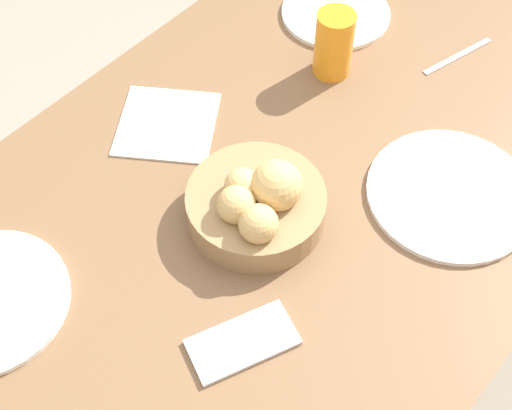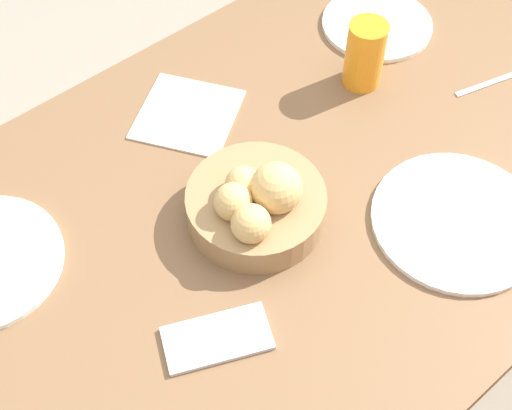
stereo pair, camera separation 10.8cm
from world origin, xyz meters
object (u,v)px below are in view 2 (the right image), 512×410
at_px(juice_glass, 365,54).
at_px(napkin, 188,114).
at_px(bread_basket, 257,203).
at_px(plate_near_left, 377,24).
at_px(plate_far_center, 457,220).
at_px(cell_phone, 217,338).
at_px(fork_silver, 494,81).

bearing_deg(juice_glass, napkin, -24.79).
relative_size(bread_basket, juice_glass, 1.72).
bearing_deg(napkin, bread_basket, 78.10).
relative_size(plate_near_left, plate_far_center, 0.80).
bearing_deg(bread_basket, juice_glass, -161.90).
xyz_separation_m(bread_basket, plate_near_left, (-0.48, -0.20, -0.04)).
bearing_deg(plate_far_center, cell_phone, -11.81).
xyz_separation_m(juice_glass, fork_silver, (-0.18, 0.16, -0.06)).
height_order(plate_near_left, fork_silver, plate_near_left).
xyz_separation_m(bread_basket, plate_far_center, (-0.24, 0.21, -0.04)).
xyz_separation_m(plate_near_left, napkin, (0.43, -0.05, -0.00)).
height_order(plate_far_center, napkin, plate_far_center).
bearing_deg(napkin, cell_phone, 58.38).
bearing_deg(bread_basket, plate_near_left, -157.33).
height_order(plate_far_center, juice_glass, juice_glass).
distance_m(bread_basket, plate_far_center, 0.32).
bearing_deg(plate_near_left, napkin, -6.58).
relative_size(bread_basket, fork_silver, 1.33).
bearing_deg(juice_glass, cell_phone, 24.22).
distance_m(napkin, cell_phone, 0.44).
relative_size(plate_near_left, juice_glass, 1.70).
height_order(plate_near_left, juice_glass, juice_glass).
relative_size(plate_near_left, cell_phone, 1.28).
relative_size(napkin, cell_phone, 1.37).
bearing_deg(bread_basket, plate_far_center, 138.55).
xyz_separation_m(plate_near_left, juice_glass, (0.13, 0.09, 0.06)).
bearing_deg(plate_near_left, fork_silver, 101.76).
xyz_separation_m(bread_basket, juice_glass, (-0.35, -0.11, 0.02)).
height_order(bread_basket, napkin, bread_basket).
height_order(bread_basket, juice_glass, juice_glass).
relative_size(plate_near_left, fork_silver, 1.32).
distance_m(bread_basket, fork_silver, 0.53).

